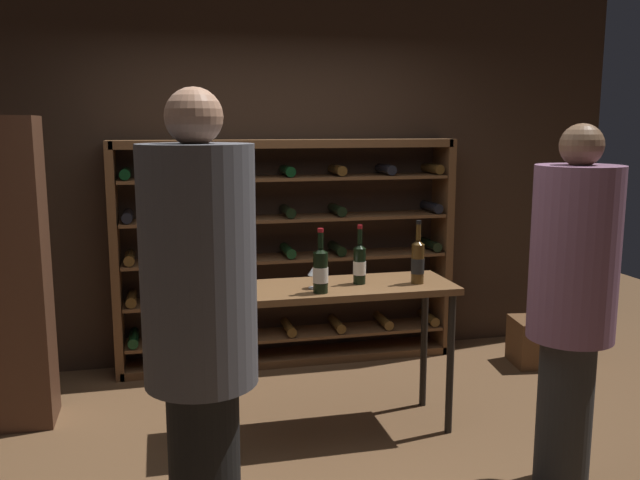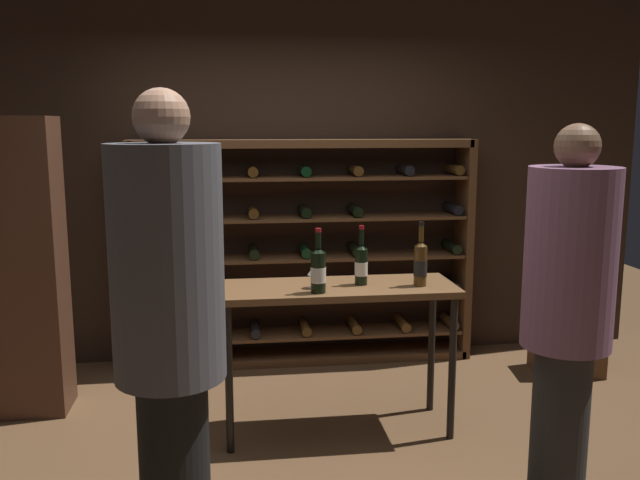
{
  "view_description": "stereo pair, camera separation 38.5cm",
  "coord_description": "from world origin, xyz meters",
  "views": [
    {
      "loc": [
        -0.77,
        -3.39,
        1.83
      ],
      "look_at": [
        0.11,
        0.3,
        1.18
      ],
      "focal_mm": 37.81,
      "sensor_mm": 36.0,
      "label": 1
    },
    {
      "loc": [
        -0.4,
        -3.46,
        1.83
      ],
      "look_at": [
        0.11,
        0.3,
        1.18
      ],
      "focal_mm": 37.81,
      "sensor_mm": 36.0,
      "label": 2
    }
  ],
  "objects": [
    {
      "name": "wine_bottle_gold_foil",
      "position": [
        0.69,
        0.26,
        1.03
      ],
      "size": [
        0.08,
        0.08,
        0.38
      ],
      "color": "#4C3314",
      "rests_on": "tasting_table"
    },
    {
      "name": "wine_bottle_black_capsule",
      "position": [
        0.08,
        0.18,
        1.03
      ],
      "size": [
        0.09,
        0.09,
        0.37
      ],
      "color": "black",
      "rests_on": "tasting_table"
    },
    {
      "name": "wine_bottle_green_slim",
      "position": [
        0.36,
        0.33,
        1.02
      ],
      "size": [
        0.08,
        0.08,
        0.35
      ],
      "color": "black",
      "rests_on": "tasting_table"
    },
    {
      "name": "tasting_table",
      "position": [
        0.22,
        0.33,
        0.79
      ],
      "size": [
        1.39,
        0.51,
        0.9
      ],
      "color": "brown",
      "rests_on": "ground"
    },
    {
      "name": "display_cabinet",
      "position": [
        -1.68,
        0.88,
        0.94
      ],
      "size": [
        0.44,
        0.36,
        1.88
      ],
      "primitive_type": "cube",
      "color": "#4C2D1E",
      "rests_on": "ground"
    },
    {
      "name": "person_guest_blue_shirt",
      "position": [
        1.17,
        -0.57,
        1.01
      ],
      "size": [
        0.42,
        0.42,
        1.84
      ],
      "rotation": [
        0.0,
        0.0,
        0.15
      ],
      "color": "#272727",
      "rests_on": "ground"
    },
    {
      "name": "ground_plane",
      "position": [
        0.0,
        0.0,
        0.0
      ],
      "size": [
        9.56,
        9.56,
        0.0
      ],
      "primitive_type": "plane",
      "color": "brown"
    },
    {
      "name": "wine_crate",
      "position": [
        2.07,
        1.06,
        0.18
      ],
      "size": [
        0.52,
        0.4,
        0.36
      ],
      "primitive_type": "cube",
      "rotation": [
        0.0,
        0.0,
        -0.14
      ],
      "color": "brown",
      "rests_on": "ground"
    },
    {
      "name": "person_host_in_suit",
      "position": [
        -0.64,
        -0.88,
        1.09
      ],
      "size": [
        0.44,
        0.44,
        1.96
      ],
      "rotation": [
        0.0,
        0.0,
        2.12
      ],
      "color": "black",
      "rests_on": "ground"
    },
    {
      "name": "wine_glass_stemmed_center",
      "position": [
        0.07,
        0.29,
        1.0
      ],
      "size": [
        0.07,
        0.07,
        0.13
      ],
      "color": "silver",
      "rests_on": "tasting_table"
    },
    {
      "name": "back_wall",
      "position": [
        0.0,
        1.78,
        1.47
      ],
      "size": [
        5.81,
        0.1,
        2.95
      ],
      "primitive_type": "cube",
      "color": "#332319",
      "rests_on": "ground"
    },
    {
      "name": "wine_rack",
      "position": [
        0.16,
        1.57,
        0.85
      ],
      "size": [
        2.59,
        0.32,
        1.72
      ],
      "color": "brown",
      "rests_on": "ground"
    }
  ]
}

